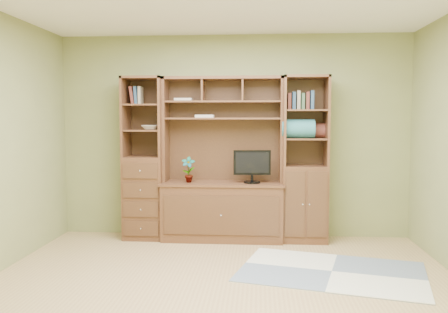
# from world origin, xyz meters

# --- Properties ---
(room) EXTENTS (4.60, 4.10, 2.64)m
(room) POSITION_xyz_m (0.00, 0.00, 1.30)
(room) COLOR tan
(room) RESTS_ON ground
(center_hutch) EXTENTS (1.54, 0.53, 2.05)m
(center_hutch) POSITION_xyz_m (-0.12, 1.73, 1.02)
(center_hutch) COLOR #502E1C
(center_hutch) RESTS_ON ground
(left_tower) EXTENTS (0.50, 0.45, 2.05)m
(left_tower) POSITION_xyz_m (-1.12, 1.77, 1.02)
(left_tower) COLOR #502E1C
(left_tower) RESTS_ON ground
(right_tower) EXTENTS (0.55, 0.45, 2.05)m
(right_tower) POSITION_xyz_m (0.90, 1.77, 1.02)
(right_tower) COLOR #502E1C
(right_tower) RESTS_ON ground
(rug) EXTENTS (2.02, 1.59, 0.01)m
(rug) POSITION_xyz_m (1.07, 0.54, 0.01)
(rug) COLOR #A4A9AA
(rug) RESTS_ON ground
(monitor) EXTENTS (0.48, 0.24, 0.56)m
(monitor) POSITION_xyz_m (0.25, 1.70, 1.01)
(monitor) COLOR black
(monitor) RESTS_ON center_hutch
(orchid) EXTENTS (0.17, 0.12, 0.32)m
(orchid) POSITION_xyz_m (-0.55, 1.70, 0.89)
(orchid) COLOR brown
(orchid) RESTS_ON center_hutch
(magazines) EXTENTS (0.23, 0.17, 0.04)m
(magazines) POSITION_xyz_m (-0.35, 1.82, 1.56)
(magazines) COLOR #BCADA0
(magazines) RESTS_ON center_hutch
(bowl) EXTENTS (0.23, 0.23, 0.06)m
(bowl) POSITION_xyz_m (-1.04, 1.77, 1.42)
(bowl) COLOR beige
(bowl) RESTS_ON left_tower
(blanket_teal) EXTENTS (0.40, 0.23, 0.23)m
(blanket_teal) POSITION_xyz_m (0.81, 1.73, 1.41)
(blanket_teal) COLOR #2B6A71
(blanket_teal) RESTS_ON right_tower
(blanket_red) EXTENTS (0.33, 0.18, 0.18)m
(blanket_red) POSITION_xyz_m (0.98, 1.85, 1.38)
(blanket_red) COLOR brown
(blanket_red) RESTS_ON right_tower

